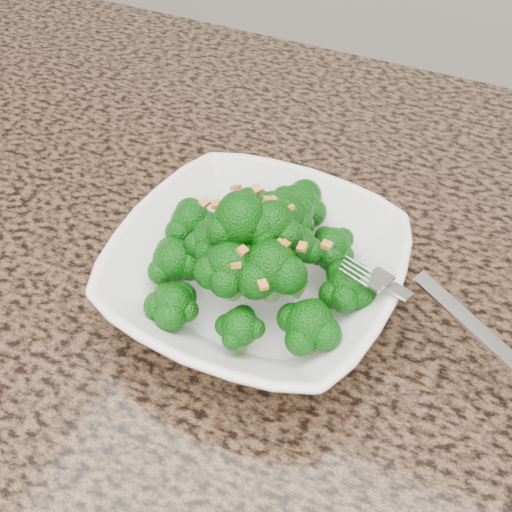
% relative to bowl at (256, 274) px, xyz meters
% --- Properties ---
extents(granite_counter, '(1.64, 1.04, 0.03)m').
position_rel_bowl_xyz_m(granite_counter, '(-0.06, -0.10, -0.04)').
color(granite_counter, brown).
rests_on(granite_counter, cabinet).
extents(bowl, '(0.24, 0.24, 0.06)m').
position_rel_bowl_xyz_m(bowl, '(0.00, 0.00, 0.00)').
color(bowl, white).
rests_on(bowl, granite_counter).
extents(broccoli_pile, '(0.20, 0.20, 0.07)m').
position_rel_bowl_xyz_m(broccoli_pile, '(0.00, 0.00, 0.06)').
color(broccoli_pile, '#0A5109').
rests_on(broccoli_pile, bowl).
extents(garlic_topping, '(0.12, 0.12, 0.01)m').
position_rel_bowl_xyz_m(garlic_topping, '(-0.00, 0.00, 0.10)').
color(garlic_topping, orange).
rests_on(garlic_topping, broccoli_pile).
extents(fork, '(0.17, 0.09, 0.01)m').
position_rel_bowl_xyz_m(fork, '(0.12, -0.00, 0.03)').
color(fork, silver).
rests_on(fork, bowl).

